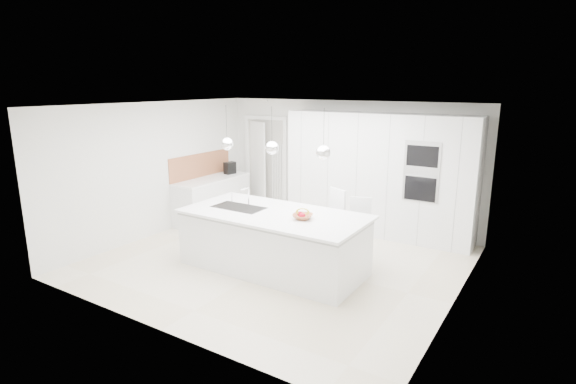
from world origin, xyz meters
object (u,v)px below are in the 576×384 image
Objects in this scene: fruit_bowl at (303,217)px; espresso_machine at (230,168)px; island_base at (273,243)px; bar_stool_left at (333,226)px; bar_stool_right at (356,232)px.

espresso_machine is (-3.06, 2.08, 0.09)m from fruit_bowl.
bar_stool_left is at bearing 53.05° from island_base.
espresso_machine is at bearing 145.81° from fruit_bowl.
bar_stool_left is (0.09, 0.83, -0.36)m from fruit_bowl.
bar_stool_left reaches higher than fruit_bowl.
island_base is at bearing -30.94° from espresso_machine.
espresso_machine is 3.42m from bar_stool_left.
bar_stool_left is (3.15, -1.25, -0.45)m from espresso_machine.
bar_stool_right reaches higher than island_base.
bar_stool_left is 0.39m from bar_stool_right.
fruit_bowl is 0.28× the size of bar_stool_right.
espresso_machine and bar_stool_left have the same top height.
espresso_machine is at bearing -178.02° from bar_stool_left.
bar_stool_right is at bearing 32.76° from bar_stool_left.
espresso_machine is at bearing 142.79° from bar_stool_right.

